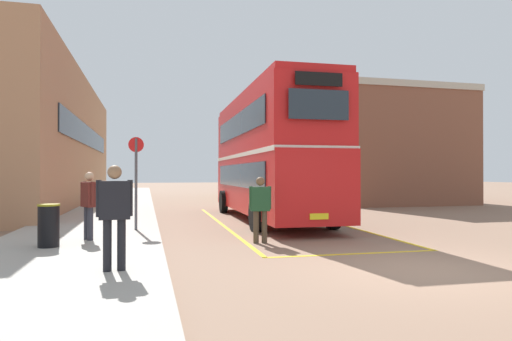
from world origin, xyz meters
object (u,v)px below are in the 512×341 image
at_px(pedestrian_waiting_far, 114,209).
at_px(litter_bin, 49,225).
at_px(bus_stop_sign, 136,174).
at_px(double_decker_bus, 268,154).
at_px(pedestrian_waiting_near, 89,201).
at_px(single_deck_bus, 260,175).
at_px(pedestrian_boarding, 260,205).

relative_size(pedestrian_waiting_far, litter_bin, 1.86).
bearing_deg(bus_stop_sign, double_decker_bus, 32.28).
distance_m(double_decker_bus, pedestrian_waiting_near, 7.80).
bearing_deg(double_decker_bus, pedestrian_waiting_near, -140.75).
bearing_deg(pedestrian_waiting_far, single_deck_bus, 69.96).
distance_m(pedestrian_waiting_near, pedestrian_waiting_far, 3.87).
bearing_deg(litter_bin, pedestrian_boarding, 2.84).
relative_size(litter_bin, bus_stop_sign, 0.35).
height_order(double_decker_bus, pedestrian_waiting_far, double_decker_bus).
bearing_deg(pedestrian_waiting_far, pedestrian_boarding, 43.13).
bearing_deg(single_deck_bus, litter_bin, -116.13).
height_order(pedestrian_boarding, pedestrian_waiting_near, pedestrian_waiting_near).
bearing_deg(pedestrian_waiting_far, bus_stop_sign, 87.62).
xyz_separation_m(pedestrian_waiting_far, bus_stop_sign, (0.23, 5.56, 0.59)).
xyz_separation_m(pedestrian_boarding, litter_bin, (-4.91, -0.24, -0.35)).
height_order(double_decker_bus, pedestrian_boarding, double_decker_bus).
xyz_separation_m(single_deck_bus, pedestrian_waiting_near, (-9.52, -20.00, -0.54)).
height_order(pedestrian_boarding, pedestrian_waiting_far, pedestrian_waiting_far).
bearing_deg(double_decker_bus, bus_stop_sign, -147.72).
height_order(single_deck_bus, pedestrian_boarding, single_deck_bus).
xyz_separation_m(pedestrian_boarding, pedestrian_waiting_far, (-3.33, -3.12, 0.20)).
distance_m(double_decker_bus, litter_bin, 9.00).
xyz_separation_m(double_decker_bus, pedestrian_waiting_far, (-5.08, -8.62, -1.34)).
relative_size(double_decker_bus, pedestrian_waiting_far, 6.17).
bearing_deg(litter_bin, single_deck_bus, 63.87).
relative_size(pedestrian_boarding, pedestrian_waiting_far, 0.95).
xyz_separation_m(pedestrian_waiting_near, litter_bin, (-0.73, -0.90, -0.48)).
relative_size(pedestrian_boarding, pedestrian_waiting_near, 1.01).
bearing_deg(single_deck_bus, pedestrian_boarding, -104.50).
bearing_deg(bus_stop_sign, litter_bin, -124.04).
height_order(pedestrian_waiting_near, bus_stop_sign, bus_stop_sign).
bearing_deg(bus_stop_sign, pedestrian_waiting_near, -121.26).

